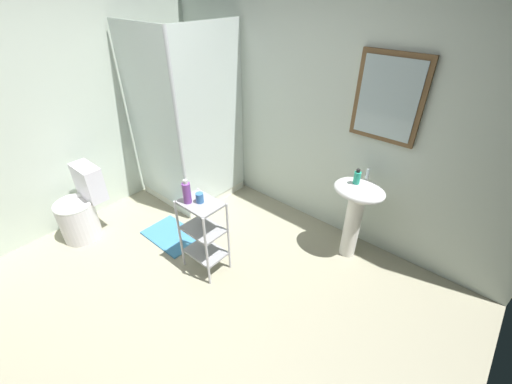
{
  "coord_description": "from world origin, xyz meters",
  "views": [
    {
      "loc": [
        1.65,
        -0.9,
        2.3
      ],
      "look_at": [
        0.14,
        0.86,
        0.78
      ],
      "focal_mm": 22.83,
      "sensor_mm": 36.0,
      "label": 1
    }
  ],
  "objects_px": {
    "hand_soap_bottle": "(357,177)",
    "rinse_cup": "(200,198)",
    "pedestal_sink": "(356,205)",
    "toilet": "(81,210)",
    "storage_cart": "(203,231)",
    "bath_mat": "(172,235)",
    "shower_stall": "(190,162)",
    "conditioner_bottle_purple": "(187,192)"
  },
  "relations": [
    {
      "from": "storage_cart",
      "to": "conditioner_bottle_purple",
      "type": "bearing_deg",
      "value": -142.57
    },
    {
      "from": "toilet",
      "to": "storage_cart",
      "type": "distance_m",
      "value": 1.42
    },
    {
      "from": "pedestal_sink",
      "to": "toilet",
      "type": "relative_size",
      "value": 1.07
    },
    {
      "from": "pedestal_sink",
      "to": "storage_cart",
      "type": "distance_m",
      "value": 1.4
    },
    {
      "from": "hand_soap_bottle",
      "to": "rinse_cup",
      "type": "distance_m",
      "value": 1.36
    },
    {
      "from": "shower_stall",
      "to": "pedestal_sink",
      "type": "relative_size",
      "value": 2.47
    },
    {
      "from": "storage_cart",
      "to": "conditioner_bottle_purple",
      "type": "xyz_separation_m",
      "value": [
        -0.08,
        -0.06,
        0.4
      ]
    },
    {
      "from": "toilet",
      "to": "storage_cart",
      "type": "height_order",
      "value": "toilet"
    },
    {
      "from": "pedestal_sink",
      "to": "bath_mat",
      "type": "bearing_deg",
      "value": -147.18
    },
    {
      "from": "bath_mat",
      "to": "conditioner_bottle_purple",
      "type": "bearing_deg",
      "value": -11.71
    },
    {
      "from": "shower_stall",
      "to": "conditioner_bottle_purple",
      "type": "xyz_separation_m",
      "value": [
        0.97,
        -0.79,
        0.37
      ]
    },
    {
      "from": "conditioner_bottle_purple",
      "to": "shower_stall",
      "type": "bearing_deg",
      "value": 140.77
    },
    {
      "from": "conditioner_bottle_purple",
      "to": "rinse_cup",
      "type": "relative_size",
      "value": 2.49
    },
    {
      "from": "toilet",
      "to": "rinse_cup",
      "type": "height_order",
      "value": "rinse_cup"
    },
    {
      "from": "shower_stall",
      "to": "storage_cart",
      "type": "height_order",
      "value": "shower_stall"
    },
    {
      "from": "storage_cart",
      "to": "bath_mat",
      "type": "bearing_deg",
      "value": 175.63
    },
    {
      "from": "toilet",
      "to": "rinse_cup",
      "type": "bearing_deg",
      "value": 21.31
    },
    {
      "from": "pedestal_sink",
      "to": "hand_soap_bottle",
      "type": "xyz_separation_m",
      "value": [
        -0.04,
        -0.01,
        0.29
      ]
    },
    {
      "from": "storage_cart",
      "to": "bath_mat",
      "type": "distance_m",
      "value": 0.74
    },
    {
      "from": "storage_cart",
      "to": "rinse_cup",
      "type": "distance_m",
      "value": 0.35
    },
    {
      "from": "bath_mat",
      "to": "hand_soap_bottle",
      "type": "bearing_deg",
      "value": 33.06
    },
    {
      "from": "conditioner_bottle_purple",
      "to": "bath_mat",
      "type": "relative_size",
      "value": 0.36
    },
    {
      "from": "pedestal_sink",
      "to": "toilet",
      "type": "bearing_deg",
      "value": -145.52
    },
    {
      "from": "storage_cart",
      "to": "bath_mat",
      "type": "height_order",
      "value": "storage_cart"
    },
    {
      "from": "toilet",
      "to": "pedestal_sink",
      "type": "bearing_deg",
      "value": 34.48
    },
    {
      "from": "toilet",
      "to": "hand_soap_bottle",
      "type": "height_order",
      "value": "hand_soap_bottle"
    },
    {
      "from": "conditioner_bottle_purple",
      "to": "bath_mat",
      "type": "bearing_deg",
      "value": 168.29
    },
    {
      "from": "storage_cart",
      "to": "conditioner_bottle_purple",
      "type": "relative_size",
      "value": 3.42
    },
    {
      "from": "conditioner_bottle_purple",
      "to": "pedestal_sink",
      "type": "bearing_deg",
      "value": 47.42
    },
    {
      "from": "toilet",
      "to": "hand_soap_bottle",
      "type": "xyz_separation_m",
      "value": [
        2.22,
        1.53,
        0.55
      ]
    },
    {
      "from": "storage_cart",
      "to": "pedestal_sink",
      "type": "bearing_deg",
      "value": 48.16
    },
    {
      "from": "storage_cart",
      "to": "bath_mat",
      "type": "xyz_separation_m",
      "value": [
        -0.61,
        0.05,
        -0.43
      ]
    },
    {
      "from": "hand_soap_bottle",
      "to": "rinse_cup",
      "type": "relative_size",
      "value": 1.58
    },
    {
      "from": "toilet",
      "to": "rinse_cup",
      "type": "relative_size",
      "value": 8.76
    },
    {
      "from": "rinse_cup",
      "to": "conditioner_bottle_purple",
      "type": "bearing_deg",
      "value": -139.03
    },
    {
      "from": "pedestal_sink",
      "to": "toilet",
      "type": "xyz_separation_m",
      "value": [
        -2.25,
        -1.55,
        -0.26
      ]
    },
    {
      "from": "pedestal_sink",
      "to": "hand_soap_bottle",
      "type": "distance_m",
      "value": 0.29
    },
    {
      "from": "hand_soap_bottle",
      "to": "conditioner_bottle_purple",
      "type": "distance_m",
      "value": 1.46
    },
    {
      "from": "toilet",
      "to": "bath_mat",
      "type": "bearing_deg",
      "value": 37.84
    },
    {
      "from": "conditioner_bottle_purple",
      "to": "hand_soap_bottle",
      "type": "bearing_deg",
      "value": 48.1
    },
    {
      "from": "shower_stall",
      "to": "rinse_cup",
      "type": "bearing_deg",
      "value": -34.69
    },
    {
      "from": "hand_soap_bottle",
      "to": "pedestal_sink",
      "type": "bearing_deg",
      "value": 21.41
    }
  ]
}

